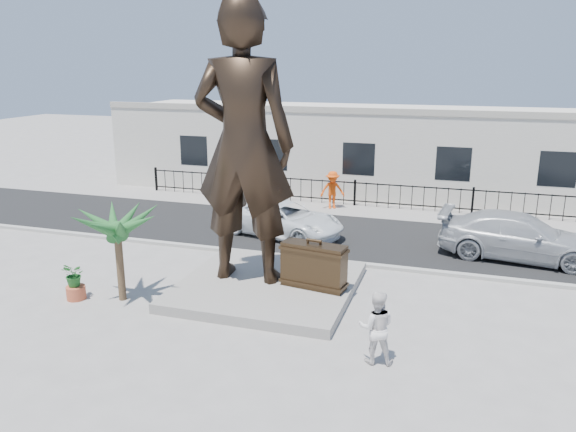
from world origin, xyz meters
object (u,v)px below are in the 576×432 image
(statue, at_px, (244,145))
(suitcase, at_px, (314,266))
(car_white, at_px, (284,219))
(tourist, at_px, (376,327))

(statue, xyz_separation_m, suitcase, (2.22, -0.15, -3.49))
(statue, distance_m, car_white, 6.62)
(statue, distance_m, suitcase, 4.14)
(suitcase, bearing_deg, statue, -174.63)
(suitcase, bearing_deg, tourist, -44.80)
(tourist, xyz_separation_m, car_white, (-5.12, 8.83, -0.19))
(suitcase, distance_m, tourist, 4.05)
(statue, xyz_separation_m, car_white, (-0.52, 5.41, -3.77))
(suitcase, height_order, car_white, suitcase)
(suitcase, relative_size, tourist, 1.09)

